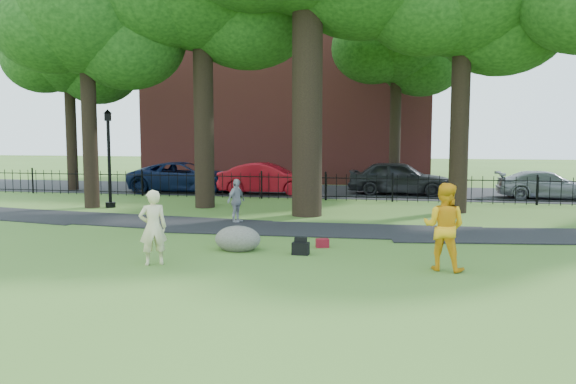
% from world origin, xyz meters
% --- Properties ---
extents(ground, '(120.00, 120.00, 0.00)m').
position_xyz_m(ground, '(0.00, 0.00, 0.00)').
color(ground, '#426623').
rests_on(ground, ground).
extents(footpath, '(36.07, 3.85, 0.03)m').
position_xyz_m(footpath, '(1.00, 3.90, 0.00)').
color(footpath, black).
rests_on(footpath, ground).
extents(street, '(80.00, 7.00, 0.02)m').
position_xyz_m(street, '(0.00, 16.00, 0.00)').
color(street, black).
rests_on(street, ground).
extents(iron_fence, '(44.00, 0.04, 1.20)m').
position_xyz_m(iron_fence, '(0.00, 12.00, 0.60)').
color(iron_fence, black).
rests_on(iron_fence, ground).
extents(brick_building, '(18.00, 8.00, 12.00)m').
position_xyz_m(brick_building, '(-4.00, 24.00, 6.00)').
color(brick_building, brown).
rests_on(brick_building, ground).
extents(woman, '(0.75, 0.68, 1.72)m').
position_xyz_m(woman, '(-2.09, -1.48, 0.86)').
color(woman, beige).
rests_on(woman, ground).
extents(man, '(1.11, 0.98, 1.92)m').
position_xyz_m(man, '(4.35, -0.67, 0.96)').
color(man, '#F4A514').
rests_on(man, ground).
extents(pedestrian, '(0.64, 0.94, 1.49)m').
position_xyz_m(pedestrian, '(-2.05, 4.83, 0.74)').
color(pedestrian, '#9B9A9F').
rests_on(pedestrian, ground).
extents(boulder, '(1.22, 0.94, 0.69)m').
position_xyz_m(boulder, '(-0.68, 0.46, 0.35)').
color(boulder, slate).
rests_on(boulder, ground).
extents(lamppost, '(0.40, 0.40, 3.99)m').
position_xyz_m(lamppost, '(-8.27, 7.65, 1.96)').
color(lamppost, black).
rests_on(lamppost, ground).
extents(backpack, '(0.42, 0.27, 0.31)m').
position_xyz_m(backpack, '(1.00, 0.26, 0.15)').
color(backpack, black).
rests_on(backpack, ground).
extents(red_bag, '(0.38, 0.31, 0.23)m').
position_xyz_m(red_bag, '(1.40, 1.27, 0.11)').
color(red_bag, maroon).
rests_on(red_bag, ground).
extents(red_sedan, '(4.85, 1.85, 1.58)m').
position_xyz_m(red_sedan, '(-3.14, 13.76, 0.79)').
color(red_sedan, maroon).
rests_on(red_sedan, ground).
extents(navy_van, '(5.84, 3.05, 1.57)m').
position_xyz_m(navy_van, '(-7.59, 13.98, 0.78)').
color(navy_van, '#0B1739').
rests_on(navy_van, ground).
extents(grey_car, '(5.03, 2.18, 1.69)m').
position_xyz_m(grey_car, '(3.26, 15.07, 0.84)').
color(grey_car, black).
rests_on(grey_car, ground).
extents(silver_car, '(4.44, 1.83, 1.29)m').
position_xyz_m(silver_car, '(9.97, 14.62, 0.64)').
color(silver_car, gray).
rests_on(silver_car, ground).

